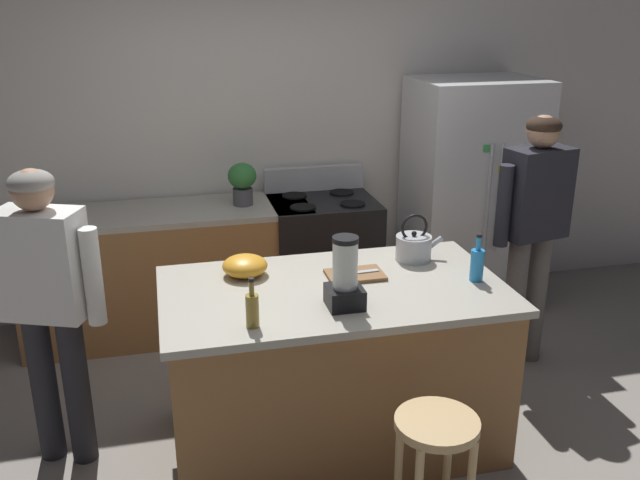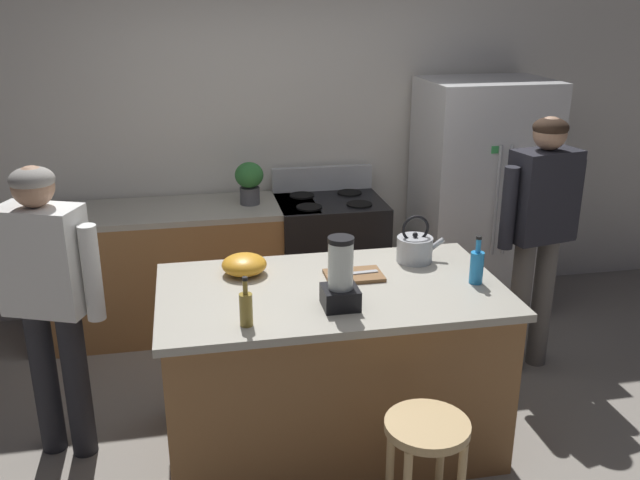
# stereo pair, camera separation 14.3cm
# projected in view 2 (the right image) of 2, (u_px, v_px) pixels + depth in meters

# --- Properties ---
(ground_plane) EXTENTS (14.00, 14.00, 0.00)m
(ground_plane) POSITION_uv_depth(u_px,v_px,m) (330.00, 439.00, 3.84)
(ground_plane) COLOR gray
(back_wall) EXTENTS (8.00, 0.10, 2.70)m
(back_wall) POSITION_uv_depth(u_px,v_px,m) (277.00, 131.00, 5.18)
(back_wall) COLOR silver
(back_wall) RESTS_ON ground_plane
(kitchen_island) EXTENTS (1.76, 1.00, 0.92)m
(kitchen_island) POSITION_uv_depth(u_px,v_px,m) (331.00, 366.00, 3.68)
(kitchen_island) COLOR #9E6B3D
(kitchen_island) RESTS_ON ground_plane
(back_counter_run) EXTENTS (2.00, 0.64, 0.92)m
(back_counter_run) POSITION_uv_depth(u_px,v_px,m) (177.00, 269.00, 4.97)
(back_counter_run) COLOR #9E6B3D
(back_counter_run) RESTS_ON ground_plane
(refrigerator) EXTENTS (0.90, 0.73, 1.75)m
(refrigerator) POSITION_uv_depth(u_px,v_px,m) (479.00, 198.00, 5.19)
(refrigerator) COLOR silver
(refrigerator) RESTS_ON ground_plane
(stove_range) EXTENTS (0.76, 0.65, 1.10)m
(stove_range) POSITION_uv_depth(u_px,v_px,m) (330.00, 258.00, 5.15)
(stove_range) COLOR black
(stove_range) RESTS_ON ground_plane
(person_by_island_left) EXTENTS (0.58, 0.35, 1.57)m
(person_by_island_left) POSITION_uv_depth(u_px,v_px,m) (48.00, 288.00, 3.43)
(person_by_island_left) COLOR #26262B
(person_by_island_left) RESTS_ON ground_plane
(person_by_sink_right) EXTENTS (0.60, 0.30, 1.65)m
(person_by_sink_right) POSITION_uv_depth(u_px,v_px,m) (540.00, 222.00, 4.27)
(person_by_sink_right) COLOR #66605B
(person_by_sink_right) RESTS_ON ground_plane
(bar_stool) EXTENTS (0.36, 0.36, 0.65)m
(bar_stool) POSITION_uv_depth(u_px,v_px,m) (426.00, 451.00, 2.92)
(bar_stool) COLOR tan
(bar_stool) RESTS_ON ground_plane
(potted_plant) EXTENTS (0.20, 0.20, 0.30)m
(potted_plant) POSITION_uv_depth(u_px,v_px,m) (249.00, 180.00, 4.85)
(potted_plant) COLOR #4C4C51
(potted_plant) RESTS_ON back_counter_run
(blender_appliance) EXTENTS (0.17, 0.17, 0.35)m
(blender_appliance) POSITION_uv_depth(u_px,v_px,m) (340.00, 278.00, 3.26)
(blender_appliance) COLOR black
(blender_appliance) RESTS_ON kitchen_island
(bottle_soda) EXTENTS (0.07, 0.07, 0.26)m
(bottle_soda) POSITION_uv_depth(u_px,v_px,m) (477.00, 266.00, 3.55)
(bottle_soda) COLOR #268CD8
(bottle_soda) RESTS_ON kitchen_island
(bottle_vinegar) EXTENTS (0.06, 0.06, 0.24)m
(bottle_vinegar) POSITION_uv_depth(u_px,v_px,m) (246.00, 308.00, 3.10)
(bottle_vinegar) COLOR olive
(bottle_vinegar) RESTS_ON kitchen_island
(mixing_bowl) EXTENTS (0.24, 0.24, 0.11)m
(mixing_bowl) POSITION_uv_depth(u_px,v_px,m) (244.00, 265.00, 3.68)
(mixing_bowl) COLOR orange
(mixing_bowl) RESTS_ON kitchen_island
(tea_kettle) EXTENTS (0.28, 0.20, 0.27)m
(tea_kettle) POSITION_uv_depth(u_px,v_px,m) (415.00, 248.00, 3.85)
(tea_kettle) COLOR #B7BABF
(tea_kettle) RESTS_ON kitchen_island
(cutting_board) EXTENTS (0.30, 0.20, 0.02)m
(cutting_board) POSITION_uv_depth(u_px,v_px,m) (354.00, 275.00, 3.65)
(cutting_board) COLOR brown
(cutting_board) RESTS_ON kitchen_island
(chef_knife) EXTENTS (0.22, 0.04, 0.01)m
(chef_knife) POSITION_uv_depth(u_px,v_px,m) (358.00, 273.00, 3.65)
(chef_knife) COLOR #B7BABF
(chef_knife) RESTS_ON cutting_board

